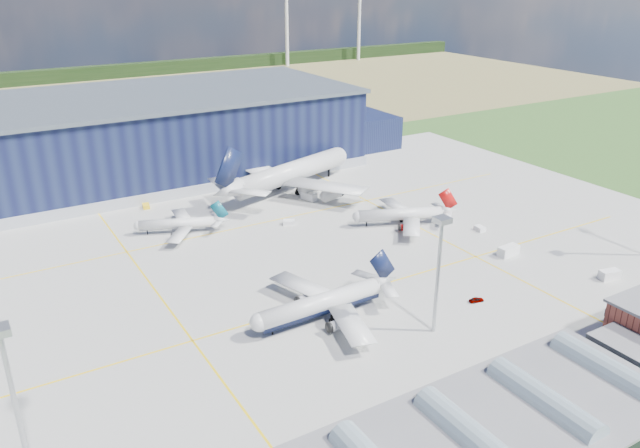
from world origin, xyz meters
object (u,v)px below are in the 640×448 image
Objects in this scene: airliner_navy at (320,294)px; gse_van_a at (508,251)px; gse_tug_b at (419,405)px; gse_tug_c at (146,206)px; car_a at (477,300)px; hangar at (174,135)px; gse_cart_a at (480,229)px; light_mast_west at (10,380)px; airliner_red at (401,208)px; car_b at (539,348)px; gse_van_c at (609,275)px; airliner_widebody at (292,162)px; airliner_regional at (177,219)px; gse_cart_b at (289,222)px; light_mast_center at (439,257)px; gse_van_b at (309,196)px.

airliner_navy is 53.40m from gse_van_a.
gse_tug_c is (-10.78, 108.00, 0.06)m from gse_tug_b.
gse_tug_c is at bearing 37.14° from car_a.
hangar reaches higher than gse_tug_c.
gse_tug_c is at bearing -121.54° from hangar.
light_mast_west is at bearing -158.01° from gse_cart_a.
car_b is (-15.08, -59.59, -4.17)m from airliner_red.
car_a is at bearing 115.36° from gse_van_a.
light_mast_west reaches higher than car_a.
airliner_red is at bearing 24.91° from light_mast_west.
gse_tug_b is 37.18m from car_a.
gse_van_a reaches higher than gse_cart_a.
gse_van_c reaches higher than car_a.
airliner_red is at bearing -35.16° from car_b.
gse_van_a is 22.34m from gse_van_c.
hangar is at bearing 21.88° from car_a.
airliner_widebody is at bearing -23.17° from car_b.
gse_cart_a is at bearing 57.45° from gse_tug_b.
airliner_widebody reaches higher than gse_van_a.
car_b is at bearing 21.41° from gse_tug_b.
gse_cart_a reaches higher than car_b.
gse_tug_c reaches higher than gse_tug_b.
airliner_regional is (-52.28, 25.05, -0.71)m from airliner_red.
car_a is 18.91m from car_b.
gse_cart_b is at bearing -82.19° from hangar.
airliner_red reaches higher than airliner_regional.
light_mast_center reaches higher than airliner_widebody.
airliner_regional is at bearing 2.76° from car_b.
airliner_widebody reaches higher than airliner_regional.
car_b is at bearing 120.31° from gse_van_c.
light_mast_west is at bearing -178.01° from gse_tug_b.
light_mast_west is at bearing -154.65° from gse_van_b.
airliner_regional is 4.50× the size of gse_van_a.
car_a is at bearing 89.57° from gse_van_c.
airliner_red is (96.80, 44.95, -10.71)m from light_mast_west.
airliner_widebody is 43.69m from airliner_regional.
airliner_widebody is at bearing -50.97° from airliner_red.
gse_tug_c is 0.93× the size of car_a.
airliner_navy is at bearing 137.63° from light_mast_center.
hangar is 40.03m from gse_tug_c.
gse_tug_b is (-9.35, -140.80, -11.04)m from hangar.
gse_van_b is at bearing 40.87° from light_mast_west.
gse_tug_b is at bearing -126.50° from airliner_widebody.
gse_tug_b is 0.92× the size of gse_tug_c.
gse_van_b is at bearing -23.61° from car_b.
gse_van_a is (10.40, -28.25, -3.53)m from airliner_red.
gse_cart_a is at bearing -54.56° from car_b.
airliner_navy is 1.37× the size of airliner_regional.
hangar is at bearing 35.49° from gse_van_c.
light_mast_center is at bearing 0.00° from light_mast_west.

